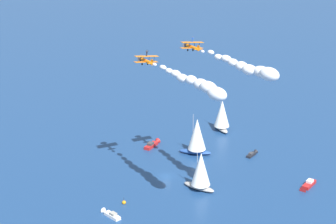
{
  "coord_description": "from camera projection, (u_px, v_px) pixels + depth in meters",
  "views": [
    {
      "loc": [
        33.22,
        -162.67,
        80.83
      ],
      "look_at": [
        0.6,
        -0.65,
        21.13
      ],
      "focal_mm": 64.61,
      "sensor_mm": 36.0,
      "label": 1
    }
  ],
  "objects": [
    {
      "name": "ground_plane",
      "position": [
        166.0,
        176.0,
        183.61
      ],
      "size": [
        2000.0,
        2000.0,
        0.0
      ],
      "primitive_type": "plane",
      "color": "navy"
    },
    {
      "name": "motorboat_near_centre",
      "position": [
        110.0,
        214.0,
        160.89
      ],
      "size": [
        6.33,
        5.14,
        1.9
      ],
      "color": "white",
      "rests_on": "ground_plane"
    },
    {
      "name": "motorboat_far_stbd",
      "position": [
        252.0,
        154.0,
        198.43
      ],
      "size": [
        3.52,
        5.74,
        1.63
      ],
      "color": "black",
      "rests_on": "ground_plane"
    },
    {
      "name": "sailboat_inshore",
      "position": [
        201.0,
        171.0,
        173.42
      ],
      "size": [
        10.42,
        7.36,
        13.08
      ],
      "color": "#9E9993",
      "rests_on": "ground_plane"
    },
    {
      "name": "sailboat_offshore",
      "position": [
        197.0,
        136.0,
        197.37
      ],
      "size": [
        10.83,
        6.08,
        13.86
      ],
      "color": "#23478C",
      "rests_on": "ground_plane"
    },
    {
      "name": "motorboat_trailing",
      "position": [
        308.0,
        185.0,
        176.64
      ],
      "size": [
        4.93,
        7.9,
        2.25
      ],
      "color": "#B21E1E",
      "rests_on": "ground_plane"
    },
    {
      "name": "motorboat_ahead",
      "position": [
        153.0,
        144.0,
        205.69
      ],
      "size": [
        4.22,
        8.14,
        2.29
      ],
      "color": "#B21E1E",
      "rests_on": "ground_plane"
    },
    {
      "name": "sailboat_mid_cluster",
      "position": [
        222.0,
        115.0,
        217.49
      ],
      "size": [
        7.79,
        10.08,
        12.95
      ],
      "color": "#9E9993",
      "rests_on": "ground_plane"
    },
    {
      "name": "marker_buoy",
      "position": [
        124.0,
        202.0,
        167.3
      ],
      "size": [
        1.1,
        1.1,
        2.1
      ],
      "color": "orange",
      "rests_on": "ground_plane"
    },
    {
      "name": "biplane_lead",
      "position": [
        146.0,
        60.0,
        168.03
      ],
      "size": [
        6.45,
        6.59,
        3.64
      ],
      "color": "orange"
    },
    {
      "name": "wingwalker_lead",
      "position": [
        147.0,
        53.0,
        167.43
      ],
      "size": [
        0.74,
        0.69,
        1.78
      ],
      "color": "black"
    },
    {
      "name": "smoke_trail_lead",
      "position": [
        201.0,
        85.0,
        146.38
      ],
      "size": [
        24.07,
        25.14,
        4.23
      ],
      "color": "silver"
    },
    {
      "name": "biplane_wingman",
      "position": [
        192.0,
        46.0,
        170.49
      ],
      "size": [
        6.45,
        6.59,
        3.64
      ],
      "color": "orange"
    },
    {
      "name": "wingwalker_wingman",
      "position": [
        193.0,
        39.0,
        169.9
      ],
      "size": [
        1.16,
        1.09,
        1.53
      ],
      "color": "#1E4CB2"
    },
    {
      "name": "smoke_trail_wingman",
      "position": [
        252.0,
        69.0,
        148.83
      ],
      "size": [
        23.38,
        25.39,
        4.1
      ],
      "color": "silver"
    }
  ]
}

